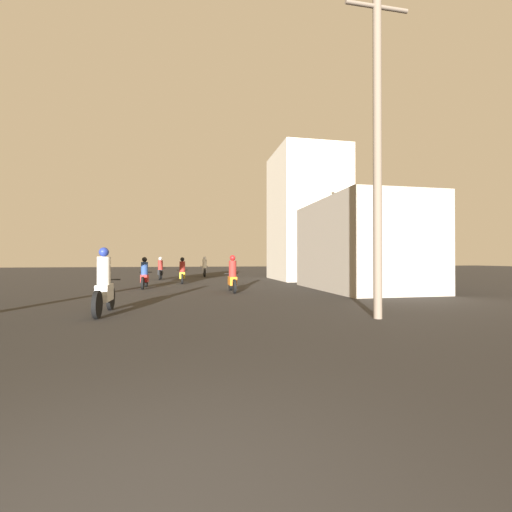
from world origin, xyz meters
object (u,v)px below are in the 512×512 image
motorcycle_yellow (182,273)px  building_right_near (362,245)px  motorcycle_black (160,270)px  building_right_far (307,216)px  utility_pole_near (377,145)px  motorcycle_orange (232,277)px  motorcycle_silver (204,269)px  motorcycle_white (104,287)px  motorcycle_red (145,276)px

motorcycle_yellow → building_right_near: building_right_near is taller
motorcycle_black → building_right_far: size_ratio=0.22×
motorcycle_black → utility_pole_near: (6.26, -16.79, 3.51)m
motorcycle_orange → motorcycle_yellow: bearing=113.9°
motorcycle_black → motorcycle_silver: (3.11, 2.93, 0.03)m
motorcycle_white → building_right_far: bearing=59.4°
utility_pole_near → motorcycle_yellow: bearing=110.2°
motorcycle_red → building_right_far: building_right_far is taller
building_right_far → motorcycle_white: bearing=-127.8°
motorcycle_orange → motorcycle_yellow: 6.13m
motorcycle_yellow → building_right_near: size_ratio=0.30×
building_right_near → motorcycle_black: bearing=135.0°
motorcycle_silver → utility_pole_near: bearing=-75.0°
motorcycle_yellow → utility_pole_near: utility_pole_near is taller
motorcycle_orange → motorcycle_red: motorcycle_orange is taller
motorcycle_white → building_right_far: (10.09, 13.00, 3.68)m
motorcycle_red → motorcycle_silver: motorcycle_silver is taller
motorcycle_yellow → building_right_near: bearing=-32.7°
motorcycle_white → building_right_far: 16.86m
motorcycle_silver → building_right_near: size_ratio=0.31×
motorcycle_red → motorcycle_silver: (3.30, 9.94, 0.04)m
motorcycle_orange → building_right_near: (5.98, -0.04, 1.40)m
building_right_far → motorcycle_red: bearing=-152.7°
motorcycle_red → building_right_far: 11.91m
motorcycle_orange → utility_pole_near: size_ratio=0.25×
motorcycle_black → building_right_far: bearing=-1.5°
motorcycle_yellow → utility_pole_near: 14.16m
motorcycle_orange → motorcycle_silver: size_ratio=0.97×
building_right_near → utility_pole_near: bearing=-115.8°
motorcycle_orange → utility_pole_near: bearing=-67.4°
motorcycle_black → motorcycle_white: bearing=-81.9°
motorcycle_silver → utility_pole_near: utility_pole_near is taller
utility_pole_near → building_right_far: bearing=76.5°
motorcycle_white → motorcycle_orange: bearing=59.9°
motorcycle_black → motorcycle_orange: bearing=-59.9°
motorcycle_red → building_right_near: (9.89, -2.68, 1.42)m
motorcycle_orange → building_right_near: size_ratio=0.30×
building_right_near → motorcycle_red: bearing=164.8°
motorcycle_white → utility_pole_near: 7.61m
motorcycle_red → motorcycle_silver: bearing=73.3°
utility_pole_near → building_right_near: bearing=64.2°
building_right_near → motorcycle_silver: bearing=117.6°
building_right_near → building_right_far: (0.16, 7.85, 2.33)m
motorcycle_yellow → building_right_far: bearing=16.6°
building_right_near → motorcycle_yellow: bearing=144.8°
motorcycle_red → motorcycle_black: bearing=90.1°
motorcycle_yellow → utility_pole_near: bearing=-67.3°
motorcycle_orange → motorcycle_red: 4.72m
motorcycle_red → building_right_far: bearing=28.9°
motorcycle_black → utility_pole_near: size_ratio=0.24×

